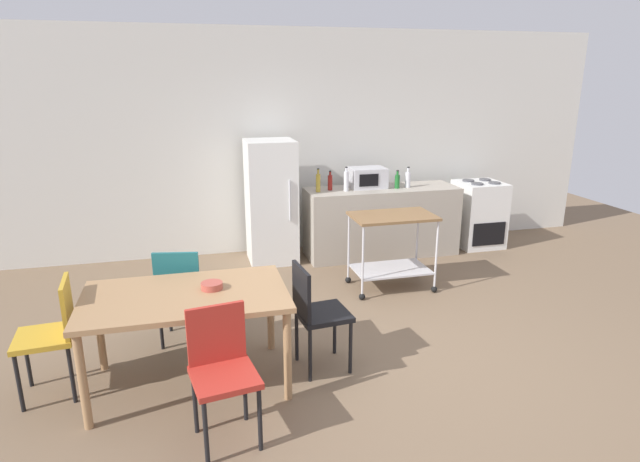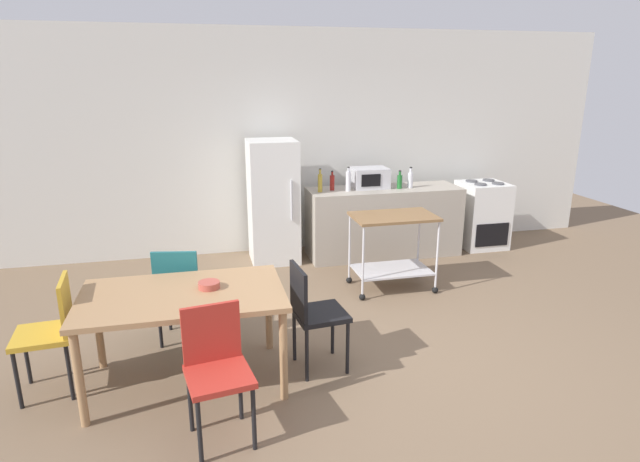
{
  "view_description": "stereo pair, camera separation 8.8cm",
  "coord_description": "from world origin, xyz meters",
  "px_view_note": "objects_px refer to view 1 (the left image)",
  "views": [
    {
      "loc": [
        -1.55,
        -3.74,
        2.3
      ],
      "look_at": [
        -0.29,
        1.2,
        0.8
      ],
      "focal_mm": 29.61,
      "sensor_mm": 36.0,
      "label": 1
    },
    {
      "loc": [
        -1.46,
        -3.76,
        2.3
      ],
      "look_at": [
        -0.29,
        1.2,
        0.8
      ],
      "focal_mm": 29.61,
      "sensor_mm": 36.0,
      "label": 2
    }
  ],
  "objects_px": {
    "kitchen_cart": "(392,239)",
    "bottle_wine": "(408,179)",
    "bottle_sparkling_water": "(346,181)",
    "chair_mustard": "(53,330)",
    "chair_teal": "(181,289)",
    "bottle_sesame_oil": "(397,181)",
    "bottle_soy_sauce": "(330,182)",
    "stove_oven": "(478,214)",
    "chair_red": "(222,366)",
    "dining_table": "(186,304)",
    "refrigerator": "(271,202)",
    "chair_black": "(315,310)",
    "bottle_vinegar": "(318,182)",
    "microwave": "(367,178)",
    "fruit_bowl": "(212,286)"
  },
  "relations": [
    {
      "from": "stove_oven",
      "to": "bottle_wine",
      "type": "relative_size",
      "value": 3.41
    },
    {
      "from": "bottle_sparkling_water",
      "to": "dining_table",
      "type": "bearing_deg",
      "value": -128.6
    },
    {
      "from": "chair_teal",
      "to": "microwave",
      "type": "height_order",
      "value": "microwave"
    },
    {
      "from": "chair_red",
      "to": "bottle_sesame_oil",
      "type": "distance_m",
      "value": 4.1
    },
    {
      "from": "kitchen_cart",
      "to": "bottle_sparkling_water",
      "type": "distance_m",
      "value": 1.2
    },
    {
      "from": "chair_black",
      "to": "bottle_sesame_oil",
      "type": "distance_m",
      "value": 3.11
    },
    {
      "from": "refrigerator",
      "to": "chair_red",
      "type": "bearing_deg",
      "value": -104.46
    },
    {
      "from": "chair_black",
      "to": "bottle_vinegar",
      "type": "bearing_deg",
      "value": -20.51
    },
    {
      "from": "chair_black",
      "to": "bottle_vinegar",
      "type": "height_order",
      "value": "bottle_vinegar"
    },
    {
      "from": "kitchen_cart",
      "to": "bottle_soy_sauce",
      "type": "bearing_deg",
      "value": 107.86
    },
    {
      "from": "kitchen_cart",
      "to": "bottle_soy_sauce",
      "type": "distance_m",
      "value": 1.32
    },
    {
      "from": "chair_black",
      "to": "microwave",
      "type": "bearing_deg",
      "value": -32.76
    },
    {
      "from": "fruit_bowl",
      "to": "chair_red",
      "type": "bearing_deg",
      "value": -89.37
    },
    {
      "from": "dining_table",
      "to": "bottle_vinegar",
      "type": "distance_m",
      "value": 3.07
    },
    {
      "from": "refrigerator",
      "to": "bottle_vinegar",
      "type": "distance_m",
      "value": 0.64
    },
    {
      "from": "bottle_soy_sauce",
      "to": "kitchen_cart",
      "type": "bearing_deg",
      "value": -72.14
    },
    {
      "from": "kitchen_cart",
      "to": "bottle_sesame_oil",
      "type": "relative_size",
      "value": 3.86
    },
    {
      "from": "bottle_sesame_oil",
      "to": "bottle_wine",
      "type": "height_order",
      "value": "bottle_wine"
    },
    {
      "from": "chair_mustard",
      "to": "chair_black",
      "type": "xyz_separation_m",
      "value": [
        1.94,
        -0.13,
        0.0
      ]
    },
    {
      "from": "bottle_wine",
      "to": "chair_mustard",
      "type": "bearing_deg",
      "value": -147.43
    },
    {
      "from": "chair_black",
      "to": "microwave",
      "type": "relative_size",
      "value": 1.93
    },
    {
      "from": "stove_oven",
      "to": "bottle_sparkling_water",
      "type": "distance_m",
      "value": 2.05
    },
    {
      "from": "bottle_vinegar",
      "to": "bottle_soy_sauce",
      "type": "height_order",
      "value": "bottle_vinegar"
    },
    {
      "from": "dining_table",
      "to": "refrigerator",
      "type": "relative_size",
      "value": 0.97
    },
    {
      "from": "refrigerator",
      "to": "bottle_sesame_oil",
      "type": "distance_m",
      "value": 1.65
    },
    {
      "from": "dining_table",
      "to": "bottle_sparkling_water",
      "type": "xyz_separation_m",
      "value": [
        2.02,
        2.53,
        0.36
      ]
    },
    {
      "from": "chair_teal",
      "to": "bottle_wine",
      "type": "xyz_separation_m",
      "value": [
        2.91,
        1.87,
        0.49
      ]
    },
    {
      "from": "kitchen_cart",
      "to": "bottle_wine",
      "type": "relative_size",
      "value": 3.37
    },
    {
      "from": "chair_teal",
      "to": "microwave",
      "type": "relative_size",
      "value": 1.93
    },
    {
      "from": "chair_mustard",
      "to": "bottle_soy_sauce",
      "type": "bearing_deg",
      "value": 127.25
    },
    {
      "from": "fruit_bowl",
      "to": "chair_mustard",
      "type": "bearing_deg",
      "value": 176.83
    },
    {
      "from": "stove_oven",
      "to": "bottle_soy_sauce",
      "type": "relative_size",
      "value": 3.69
    },
    {
      "from": "chair_mustard",
      "to": "bottle_sparkling_water",
      "type": "bearing_deg",
      "value": 124.3
    },
    {
      "from": "bottle_wine",
      "to": "fruit_bowl",
      "type": "distance_m",
      "value": 3.66
    },
    {
      "from": "kitchen_cart",
      "to": "microwave",
      "type": "distance_m",
      "value": 1.32
    },
    {
      "from": "chair_black",
      "to": "chair_mustard",
      "type": "bearing_deg",
      "value": 80.1
    },
    {
      "from": "dining_table",
      "to": "chair_black",
      "type": "xyz_separation_m",
      "value": [
        0.99,
        -0.02,
        -0.15
      ]
    },
    {
      "from": "dining_table",
      "to": "chair_mustard",
      "type": "xyz_separation_m",
      "value": [
        -0.95,
        0.11,
        -0.15
      ]
    },
    {
      "from": "chair_teal",
      "to": "bottle_sesame_oil",
      "type": "distance_m",
      "value": 3.35
    },
    {
      "from": "chair_black",
      "to": "bottle_vinegar",
      "type": "relative_size",
      "value": 2.99
    },
    {
      "from": "stove_oven",
      "to": "chair_red",
      "type": "bearing_deg",
      "value": -138.82
    },
    {
      "from": "chair_red",
      "to": "refrigerator",
      "type": "xyz_separation_m",
      "value": [
        0.87,
        3.38,
        0.26
      ]
    },
    {
      "from": "kitchen_cart",
      "to": "bottle_soy_sauce",
      "type": "height_order",
      "value": "bottle_soy_sauce"
    },
    {
      "from": "dining_table",
      "to": "chair_teal",
      "type": "relative_size",
      "value": 1.69
    },
    {
      "from": "chair_black",
      "to": "chair_red",
      "type": "distance_m",
      "value": 1.03
    },
    {
      "from": "bottle_wine",
      "to": "kitchen_cart",
      "type": "bearing_deg",
      "value": -120.14
    },
    {
      "from": "chair_mustard",
      "to": "fruit_bowl",
      "type": "height_order",
      "value": "chair_mustard"
    },
    {
      "from": "stove_oven",
      "to": "microwave",
      "type": "xyz_separation_m",
      "value": [
        -1.63,
        0.06,
        0.58
      ]
    },
    {
      "from": "chair_teal",
      "to": "stove_oven",
      "type": "bearing_deg",
      "value": -143.55
    },
    {
      "from": "bottle_sesame_oil",
      "to": "chair_black",
      "type": "bearing_deg",
      "value": -124.01
    }
  ]
}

